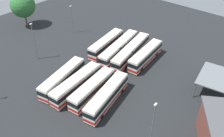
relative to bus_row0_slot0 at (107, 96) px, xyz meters
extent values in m
plane|color=black|center=(7.46, 6.56, -1.85)|extent=(97.62, 97.62, 0.00)
cube|color=silver|center=(-0.01, 0.00, -0.02)|extent=(13.14, 5.02, 3.06)
cube|color=beige|center=(-0.01, 0.00, 1.58)|extent=(12.59, 4.72, 0.14)
cube|color=black|center=(-0.01, 0.00, 0.47)|extent=(13.21, 5.07, 0.98)
cube|color=red|center=(-0.01, 0.00, -0.88)|extent=(13.21, 5.07, 0.61)
cube|color=black|center=(6.33, 1.30, 0.57)|extent=(0.47, 2.00, 1.13)
cylinder|color=black|center=(3.68, 1.92, -1.35)|extent=(1.04, 0.49, 1.00)
cylinder|color=black|center=(4.14, -0.32, -1.35)|extent=(1.04, 0.49, 1.00)
cylinder|color=black|center=(-4.15, 0.31, -1.35)|extent=(1.04, 0.49, 1.00)
cylinder|color=black|center=(-3.70, -1.92, -1.35)|extent=(1.04, 0.49, 1.00)
cube|color=silver|center=(-0.33, 3.60, -0.02)|extent=(12.29, 4.03, 3.06)
cube|color=beige|center=(-0.33, 3.60, 1.58)|extent=(11.78, 3.77, 0.14)
cube|color=black|center=(-0.33, 3.60, 0.47)|extent=(12.35, 4.07, 0.98)
cube|color=red|center=(-0.33, 3.60, -0.88)|extent=(12.35, 4.07, 0.61)
cube|color=black|center=(5.66, 4.39, 0.57)|extent=(0.32, 2.02, 1.13)
cylinder|color=black|center=(3.23, 5.22, -1.35)|extent=(1.03, 0.43, 1.00)
cylinder|color=black|center=(3.52, 2.96, -1.35)|extent=(1.03, 0.43, 1.00)
cylinder|color=black|center=(-4.19, 4.25, -1.35)|extent=(1.03, 0.43, 1.00)
cylinder|color=black|center=(-3.89, 1.99, -1.35)|extent=(1.03, 0.43, 1.00)
cube|color=silver|center=(-1.30, 7.12, -0.02)|extent=(13.26, 3.81, 3.06)
cube|color=beige|center=(-1.30, 7.12, 1.58)|extent=(12.72, 3.56, 0.14)
cube|color=black|center=(-1.30, 7.12, 0.47)|extent=(13.32, 3.85, 0.98)
cube|color=red|center=(-1.30, 7.12, -0.88)|extent=(13.32, 3.85, 0.61)
cube|color=black|center=(5.21, 7.79, 0.57)|extent=(0.27, 2.03, 1.13)
cylinder|color=black|center=(2.61, 8.67, -1.35)|extent=(1.03, 0.40, 1.00)
cylinder|color=black|center=(2.85, 6.40, -1.35)|extent=(1.03, 0.40, 1.00)
cylinder|color=black|center=(-5.45, 7.84, -1.35)|extent=(1.03, 0.40, 1.00)
cylinder|color=black|center=(-5.21, 5.57, -1.35)|extent=(1.03, 0.40, 1.00)
cube|color=silver|center=(-1.94, 10.70, -0.02)|extent=(13.03, 5.24, 3.06)
cube|color=beige|center=(-1.94, 10.70, 1.58)|extent=(12.49, 4.93, 0.14)
cube|color=black|center=(-1.94, 10.70, 0.47)|extent=(13.10, 5.29, 0.98)
cube|color=red|center=(-1.94, 10.70, -0.88)|extent=(13.10, 5.29, 0.61)
cube|color=black|center=(4.32, 12.12, 0.57)|extent=(0.51, 2.00, 1.13)
cylinder|color=black|center=(1.68, 12.69, -1.35)|extent=(1.04, 0.51, 1.00)
cylinder|color=black|center=(2.19, 10.47, -1.35)|extent=(1.04, 0.51, 1.00)
cylinder|color=black|center=(-6.06, 10.94, -1.35)|extent=(1.04, 0.51, 1.00)
cylinder|color=black|center=(-5.55, 8.72, -1.35)|extent=(1.04, 0.51, 1.00)
cube|color=silver|center=(16.70, 2.48, -0.02)|extent=(12.71, 3.72, 3.06)
cube|color=beige|center=(16.70, 2.48, 1.58)|extent=(12.19, 3.47, 0.14)
cube|color=black|center=(16.70, 2.48, 0.47)|extent=(12.77, 3.76, 0.98)
cube|color=red|center=(16.70, 2.48, -0.88)|extent=(12.77, 3.76, 0.61)
cube|color=black|center=(22.94, 3.10, 0.57)|extent=(0.26, 2.03, 1.13)
cylinder|color=black|center=(20.45, 4.00, -1.35)|extent=(1.02, 0.40, 1.00)
cylinder|color=black|center=(20.67, 1.73, -1.35)|extent=(1.02, 0.40, 1.00)
cylinder|color=black|center=(12.72, 3.22, -1.35)|extent=(1.02, 0.40, 1.00)
cylinder|color=black|center=(12.95, 0.95, -1.35)|extent=(1.02, 0.40, 1.00)
cube|color=silver|center=(15.88, 6.21, -0.02)|extent=(16.10, 5.27, 3.06)
cube|color=beige|center=(15.88, 6.21, 1.58)|extent=(15.43, 4.96, 0.14)
cube|color=black|center=(15.88, 6.21, 0.47)|extent=(16.18, 5.32, 0.98)
cube|color=red|center=(15.88, 6.21, -0.88)|extent=(16.18, 5.32, 0.61)
cube|color=black|center=(23.72, 7.63, 0.57)|extent=(0.42, 2.01, 1.13)
cube|color=#47474C|center=(14.16, 5.90, -0.02)|extent=(1.34, 2.65, 2.94)
cylinder|color=black|center=(20.53, 8.21, -1.35)|extent=(1.04, 0.47, 1.00)
cylinder|color=black|center=(20.93, 5.97, -1.35)|extent=(1.04, 0.47, 1.00)
cylinder|color=black|center=(10.82, 6.46, -1.35)|extent=(1.04, 0.47, 1.00)
cylinder|color=black|center=(11.23, 4.21, -1.35)|extent=(1.04, 0.47, 1.00)
cube|color=silver|center=(15.27, 9.45, -0.02)|extent=(16.09, 5.29, 3.06)
cube|color=beige|center=(15.27, 9.45, 1.58)|extent=(15.43, 4.98, 0.14)
cube|color=black|center=(15.27, 9.45, 0.47)|extent=(16.18, 5.34, 0.98)
cube|color=red|center=(15.27, 9.45, -0.88)|extent=(16.18, 5.34, 0.61)
cube|color=black|center=(23.11, 10.88, 0.57)|extent=(0.42, 2.01, 1.13)
cube|color=#47474C|center=(13.55, 9.14, -0.02)|extent=(1.34, 2.65, 2.94)
cylinder|color=black|center=(19.92, 11.45, -1.35)|extent=(1.04, 0.47, 1.00)
cylinder|color=black|center=(20.33, 9.21, -1.35)|extent=(1.04, 0.47, 1.00)
cylinder|color=black|center=(10.21, 9.69, -1.35)|extent=(1.04, 0.47, 1.00)
cylinder|color=black|center=(10.62, 7.44, -1.35)|extent=(1.04, 0.47, 1.00)
cube|color=silver|center=(14.73, 13.32, -0.02)|extent=(13.15, 4.46, 3.06)
cube|color=beige|center=(14.73, 13.32, 1.58)|extent=(12.61, 4.18, 0.14)
cube|color=black|center=(14.73, 13.32, 0.47)|extent=(13.22, 4.51, 0.98)
cube|color=red|center=(14.73, 13.32, -0.88)|extent=(13.22, 4.51, 0.61)
cube|color=black|center=(21.13, 14.33, 0.57)|extent=(0.38, 2.02, 1.13)
cylinder|color=black|center=(18.51, 15.07, -1.35)|extent=(1.03, 0.45, 1.00)
cylinder|color=black|center=(18.87, 12.81, -1.35)|extent=(1.03, 0.45, 1.00)
cylinder|color=black|center=(10.60, 13.82, -1.35)|extent=(1.03, 0.45, 1.00)
cylinder|color=black|center=(10.95, 11.57, -1.35)|extent=(1.03, 0.45, 1.00)
cube|color=slate|center=(16.86, -14.32, 1.87)|extent=(9.49, 7.96, 0.20)
cylinder|color=#59595B|center=(20.31, -10.69, -0.04)|extent=(0.20, 0.20, 3.62)
cylinder|color=#59595B|center=(12.45, -11.92, -0.04)|extent=(0.20, 0.20, 3.62)
cylinder|color=slate|center=(15.78, 27.43, 2.09)|extent=(0.16, 0.16, 7.89)
cube|color=silver|center=(15.78, 27.43, 6.22)|extent=(0.56, 0.28, 0.20)
cylinder|color=slate|center=(0.57, 23.45, 2.76)|extent=(0.16, 0.16, 9.22)
cube|color=silver|center=(0.57, 23.45, 7.55)|extent=(0.56, 0.28, 0.20)
cylinder|color=slate|center=(-2.72, -11.66, 2.62)|extent=(0.16, 0.16, 8.93)
cube|color=silver|center=(-2.72, -11.66, 7.26)|extent=(0.56, 0.28, 0.20)
cylinder|color=brown|center=(9.41, 41.61, -0.07)|extent=(0.44, 0.44, 3.56)
sphere|color=#2D6B33|center=(9.41, 41.61, 4.81)|extent=(7.28, 7.28, 7.28)
camera|label=1|loc=(-25.10, -22.76, 31.08)|focal=38.35mm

